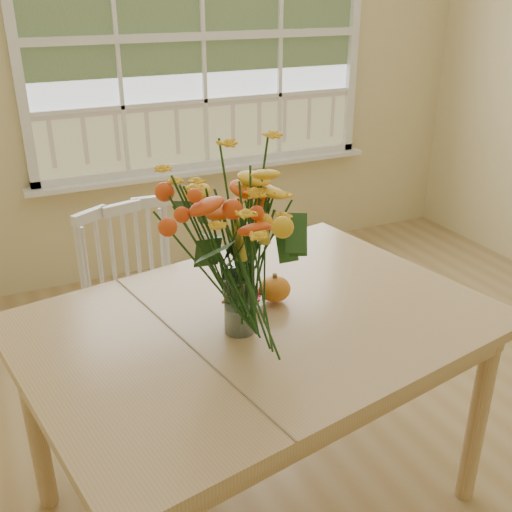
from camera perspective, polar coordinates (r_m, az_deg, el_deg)
name	(u,v)px	position (r m, az deg, el deg)	size (l,w,h in m)	color
floor	(396,453)	(2.79, 13.21, -17.81)	(4.00, 4.50, 0.01)	#A78651
wall_back	(202,68)	(4.09, -5.14, 17.37)	(4.00, 0.02, 2.70)	beige
window	(203,39)	(4.03, -5.05, 19.87)	(2.42, 0.12, 1.74)	silver
dining_table	(258,341)	(2.08, 0.24, -8.08)	(1.70, 1.35, 0.82)	tan
windsor_chair	(140,305)	(2.72, -10.97, -4.60)	(0.53, 0.52, 0.97)	white
flower_vase	(238,235)	(1.81, -1.69, 1.98)	(0.47, 0.47, 0.56)	white
pumpkin	(275,290)	(2.11, 1.78, -3.26)	(0.11, 0.11, 0.09)	orange
turkey_figurine	(240,302)	(2.02, -1.55, -4.45)	(0.11, 0.09, 0.12)	#CCB78C
dark_gourd	(246,294)	(2.09, -0.97, -3.69)	(0.13, 0.11, 0.08)	#38160F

